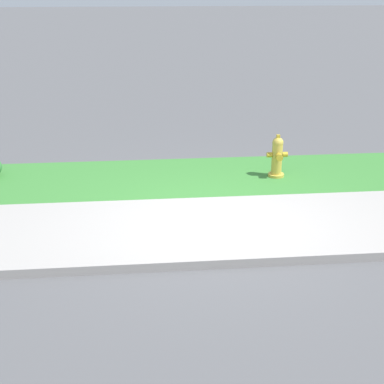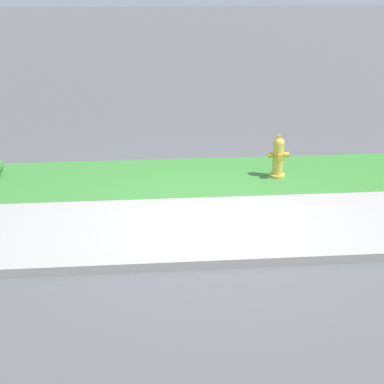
# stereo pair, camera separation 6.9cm
# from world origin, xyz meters

# --- Properties ---
(ground_plane) EXTENTS (120.00, 120.00, 0.00)m
(ground_plane) POSITION_xyz_m (0.00, 0.00, 0.00)
(ground_plane) COLOR #515154
(sidewalk_pavement) EXTENTS (18.00, 2.07, 0.01)m
(sidewalk_pavement) POSITION_xyz_m (0.00, 0.00, 0.01)
(sidewalk_pavement) COLOR #9E9993
(sidewalk_pavement) RESTS_ON ground
(grass_verge) EXTENTS (18.00, 1.99, 0.01)m
(grass_verge) POSITION_xyz_m (0.00, 2.03, 0.00)
(grass_verge) COLOR #387A33
(grass_verge) RESTS_ON ground
(street_curb) EXTENTS (18.00, 0.16, 0.12)m
(street_curb) POSITION_xyz_m (0.00, -1.11, 0.06)
(street_curb) COLOR #9E9993
(street_curb) RESTS_ON ground
(fire_hydrant_by_grass_verge) EXTENTS (0.36, 0.33, 0.75)m
(fire_hydrant_by_grass_verge) POSITION_xyz_m (1.36, 1.90, 0.36)
(fire_hydrant_by_grass_verge) COLOR gold
(fire_hydrant_by_grass_verge) RESTS_ON ground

